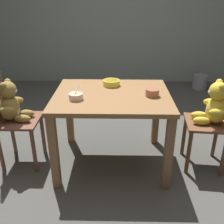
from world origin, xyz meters
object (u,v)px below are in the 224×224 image
at_px(teddy_chair_near_right, 214,111).
at_px(dining_table, 112,106).
at_px(metal_pail, 200,82).
at_px(porridge_bowl_yellow_far_center, 111,83).
at_px(porridge_bowl_terracotta_near_right, 152,92).
at_px(teddy_chair_near_left, 12,110).
at_px(porridge_bowl_cream_near_left, 76,96).

bearing_deg(teddy_chair_near_right, dining_table, 3.45).
bearing_deg(teddy_chair_near_right, metal_pail, -98.86).
distance_m(teddy_chair_near_right, porridge_bowl_yellow_far_center, 0.96).
bearing_deg(porridge_bowl_terracotta_near_right, dining_table, 173.39).
bearing_deg(dining_table, teddy_chair_near_right, -2.26).
bearing_deg(porridge_bowl_terracotta_near_right, teddy_chair_near_left, 178.81).
distance_m(dining_table, teddy_chair_near_right, 0.90).
relative_size(dining_table, teddy_chair_near_right, 1.10).
bearing_deg(metal_pail, teddy_chair_near_left, -137.62).
bearing_deg(porridge_bowl_yellow_far_center, porridge_bowl_cream_near_left, -128.87).
height_order(dining_table, metal_pail, dining_table).
xyz_separation_m(porridge_bowl_terracotta_near_right, porridge_bowl_cream_near_left, (-0.64, -0.09, -0.01)).
xyz_separation_m(teddy_chair_near_left, porridge_bowl_cream_near_left, (0.61, -0.12, 0.18)).
bearing_deg(metal_pail, porridge_bowl_yellow_far_center, -127.54).
xyz_separation_m(teddy_chair_near_left, porridge_bowl_yellow_far_center, (0.89, 0.24, 0.18)).
distance_m(teddy_chair_near_right, metal_pail, 2.30).
height_order(porridge_bowl_terracotta_near_right, porridge_bowl_yellow_far_center, porridge_bowl_terracotta_near_right).
relative_size(porridge_bowl_terracotta_near_right, porridge_bowl_cream_near_left, 0.95).
bearing_deg(porridge_bowl_terracotta_near_right, porridge_bowl_cream_near_left, -171.95).
relative_size(porridge_bowl_terracotta_near_right, porridge_bowl_yellow_far_center, 0.74).
bearing_deg(teddy_chair_near_left, metal_pail, 41.97).
height_order(teddy_chair_near_right, metal_pail, teddy_chair_near_right).
xyz_separation_m(porridge_bowl_yellow_far_center, metal_pail, (1.48, 1.93, -0.61)).
xyz_separation_m(porridge_bowl_cream_near_left, metal_pail, (1.77, 2.28, -0.61)).
xyz_separation_m(dining_table, porridge_bowl_yellow_far_center, (-0.01, 0.22, 0.14)).
distance_m(teddy_chair_near_right, porridge_bowl_cream_near_left, 1.21).
bearing_deg(dining_table, porridge_bowl_yellow_far_center, 92.35).
bearing_deg(porridge_bowl_cream_near_left, teddy_chair_near_right, 4.55).
bearing_deg(metal_pail, dining_table, -124.37).
relative_size(porridge_bowl_yellow_far_center, metal_pail, 0.65).
height_order(teddy_chair_near_right, porridge_bowl_yellow_far_center, teddy_chair_near_right).
bearing_deg(porridge_bowl_yellow_far_center, teddy_chair_near_right, -15.94).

